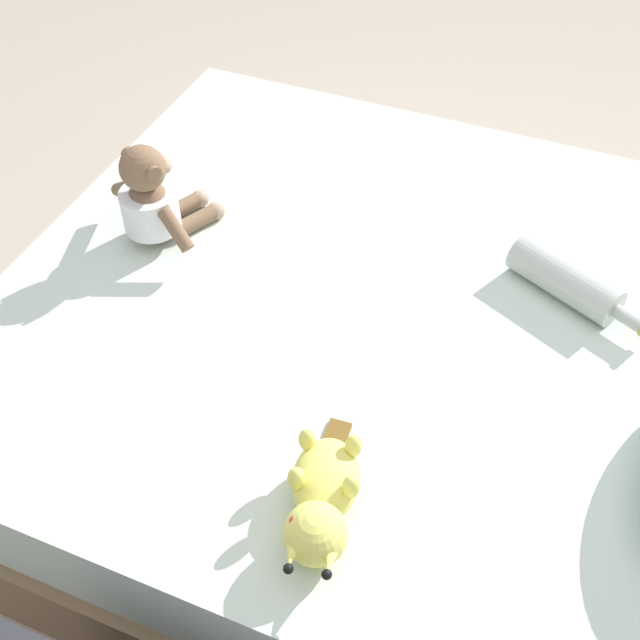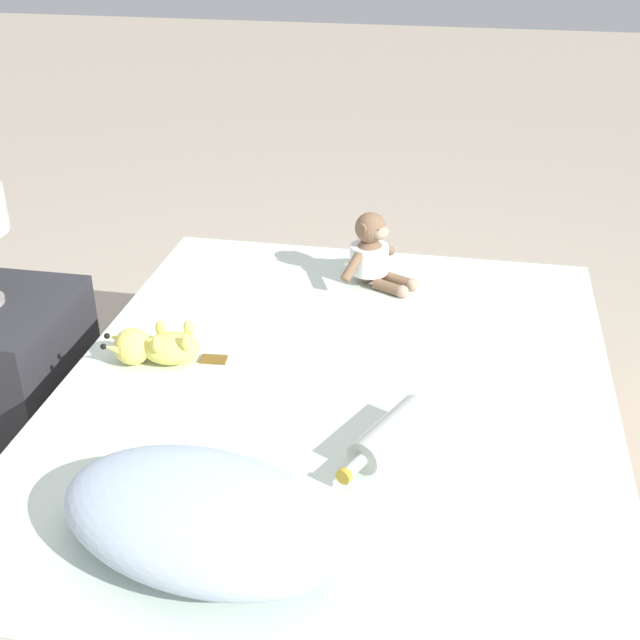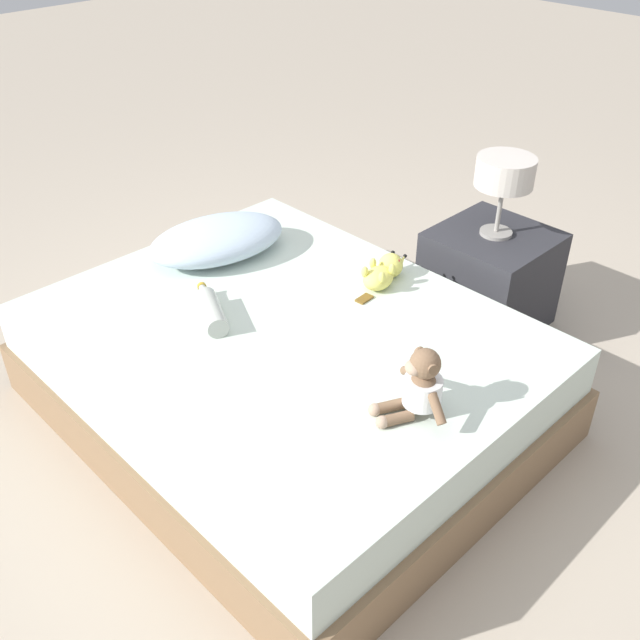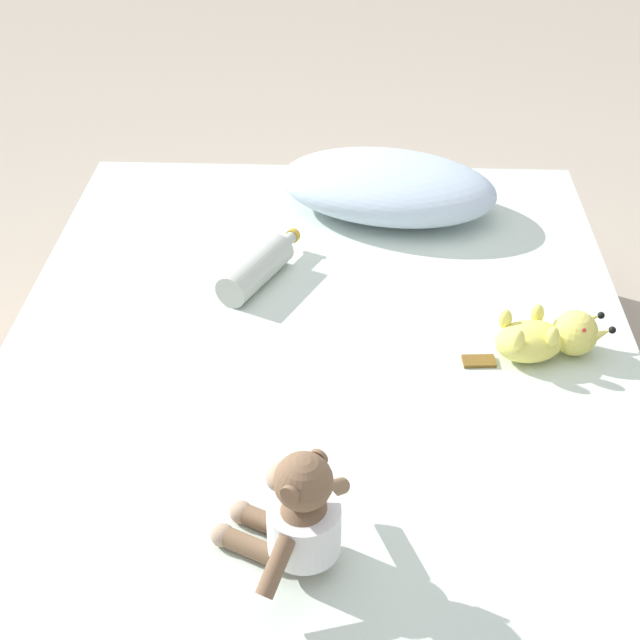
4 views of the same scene
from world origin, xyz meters
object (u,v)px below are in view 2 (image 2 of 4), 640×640
pillow (202,517)px  plush_monkey (372,255)px  glass_bottle (389,435)px  bed (335,453)px  plush_yellow_creature (155,347)px

pillow → plush_monkey: plush_monkey is taller
plush_monkey → glass_bottle: (-0.15, 0.86, -0.06)m
pillow → plush_monkey: bearing=-97.7°
bed → plush_yellow_creature: bearing=-4.6°
pillow → glass_bottle: (-0.32, -0.38, -0.04)m
plush_yellow_creature → glass_bottle: plush_yellow_creature is taller
bed → plush_monkey: (-0.01, -0.63, 0.30)m
bed → pillow: size_ratio=2.76×
bed → plush_monkey: size_ratio=6.66×
plush_monkey → glass_bottle: bearing=100.2°
pillow → glass_bottle: pillow is taller
plush_yellow_creature → glass_bottle: (-0.66, 0.26, -0.01)m
pillow → plush_yellow_creature: (0.34, -0.64, -0.03)m
bed → plush_monkey: bearing=-90.7°
bed → pillow: pillow is taller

